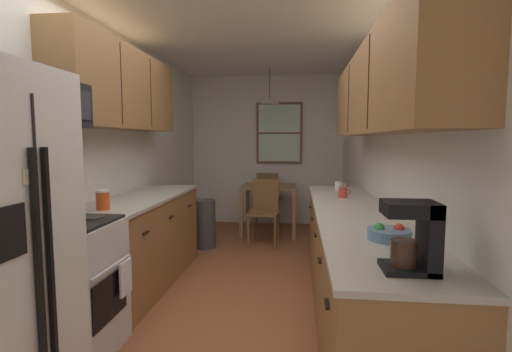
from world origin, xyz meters
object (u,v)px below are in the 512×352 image
Objects in this scene: microwave_over_range at (38,103)px; dining_chair_far at (268,196)px; dining_chair_near at (265,208)px; storage_canister at (103,200)px; stove_range at (65,288)px; mug_by_coffeemaker at (343,193)px; coffee_maker at (417,235)px; mug_spare at (339,185)px; table_serving_bowl at (272,184)px; trash_bin at (205,224)px; fruit_bowl at (389,233)px; dining_table at (269,194)px.

microwave_over_range is 4.40m from dining_chair_far.
storage_canister is at bearing -114.65° from dining_chair_near.
stove_range is 2.47m from mug_by_coffeemaker.
storage_canister is 1.33× the size of mug_by_coffeemaker.
microwave_over_range reaches higher than coffee_maker.
mug_spare is 1.71m from table_serving_bowl.
mug_spare is (0.92, -0.88, 0.44)m from dining_chair_near.
trash_bin is at bearing -116.91° from dining_chair_far.
dining_chair_near is 3.75× the size of fruit_bowl.
fruit_bowl is (0.05, -2.15, -0.01)m from mug_spare.
fruit_bowl reaches higher than table_serving_bowl.
dining_chair_far is at bearing 109.32° from mug_by_coffeemaker.
mug_by_coffeemaker is (0.88, -2.09, 0.33)m from dining_table.
coffee_maker is 2.48× the size of mug_by_coffeemaker.
trash_bin is (-0.74, -1.46, -0.17)m from dining_chair_far.
microwave_over_range is at bearing 179.97° from stove_range.
trash_bin is at bearing -133.63° from table_serving_bowl.
dining_chair_far is at bearing 103.59° from fruit_bowl.
dining_chair_near is 0.66m from table_serving_bowl.
mug_spare is at bearing 87.84° from mug_by_coffeemaker.
dining_chair_far is at bearing 74.22° from microwave_over_range.
mug_spare reaches higher than table_serving_bowl.
microwave_over_range is 3.02m from mug_spare.
dining_chair_far is 1.65m from trash_bin.
table_serving_bowl is at bearing 71.93° from stove_range.
storage_canister is at bearing -98.26° from trash_bin.
coffee_maker is at bearing -91.20° from fruit_bowl.
microwave_over_range is at bearing -101.26° from storage_canister.
fruit_bowl is at bearing -75.88° from table_serving_bowl.
mug_spare is 2.15m from fruit_bowl.
fruit_bowl is at bearing -87.07° from mug_by_coffeemaker.
dining_chair_near is at bearing 107.83° from fruit_bowl.
mug_spare is at bearing -18.99° from trash_bin.
microwave_over_range is at bearing 163.48° from coffee_maker.
stove_range is 5.38× the size of table_serving_bowl.
table_serving_bowl is (1.25, 3.50, -0.91)m from microwave_over_range.
microwave_over_range reaches higher than dining_chair_far.
dining_chair_near is 1.35m from mug_spare.
fruit_bowl is (0.95, -3.62, 0.32)m from dining_table.
coffee_maker is 0.52m from fruit_bowl.
trash_bin is 5.40× the size of mug_by_coffeemaker.
table_serving_bowl is (0.06, 0.59, 0.28)m from dining_chair_near.
microwave_over_range is 5.27× the size of mug_spare.
trash_bin is 3.19× the size of table_serving_bowl.
dining_chair_far is at bearing 91.97° from dining_chair_near.
mug_spare reaches higher than dining_chair_far.
mug_spare is (2.11, 2.02, -0.75)m from microwave_over_range.
coffee_maker reaches higher than trash_bin.
microwave_over_range is 2.62m from mug_by_coffeemaker.
coffee_maker is 2.04m from mug_by_coffeemaker.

